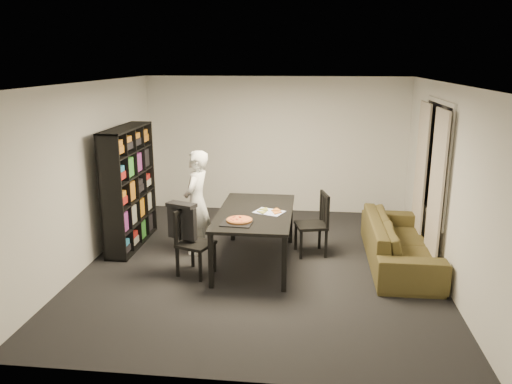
# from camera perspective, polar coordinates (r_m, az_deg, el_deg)

# --- Properties ---
(room) EXTENTS (5.01, 5.51, 2.61)m
(room) POSITION_cam_1_polar(r_m,az_deg,el_deg) (6.97, 0.58, 1.61)
(room) COLOR black
(room) RESTS_ON ground
(window_pane) EXTENTS (0.02, 1.40, 1.60)m
(window_pane) POSITION_cam_1_polar(r_m,az_deg,el_deg) (7.69, 19.85, 3.51)
(window_pane) COLOR black
(window_pane) RESTS_ON room
(window_frame) EXTENTS (0.03, 1.52, 1.72)m
(window_frame) POSITION_cam_1_polar(r_m,az_deg,el_deg) (7.69, 19.82, 3.52)
(window_frame) COLOR white
(window_frame) RESTS_ON room
(curtain_left) EXTENTS (0.03, 0.70, 2.25)m
(curtain_left) POSITION_cam_1_polar(r_m,az_deg,el_deg) (7.25, 19.86, 0.02)
(curtain_left) COLOR beige
(curtain_left) RESTS_ON room
(curtain_right) EXTENTS (0.03, 0.70, 2.25)m
(curtain_right) POSITION_cam_1_polar(r_m,az_deg,el_deg) (8.24, 18.27, 1.87)
(curtain_right) COLOR beige
(curtain_right) RESTS_ON room
(bookshelf) EXTENTS (0.35, 1.50, 1.90)m
(bookshelf) POSITION_cam_1_polar(r_m,az_deg,el_deg) (8.11, -14.30, 0.52)
(bookshelf) COLOR black
(bookshelf) RESTS_ON room
(dining_table) EXTENTS (1.06, 1.90, 0.79)m
(dining_table) POSITION_cam_1_polar(r_m,az_deg,el_deg) (7.20, -0.09, -2.73)
(dining_table) COLOR black
(dining_table) RESTS_ON room
(chair_left) EXTENTS (0.56, 0.56, 0.93)m
(chair_left) POSITION_cam_1_polar(r_m,az_deg,el_deg) (6.97, -7.53, -5.13)
(chair_left) COLOR black
(chair_left) RESTS_ON room
(chair_right) EXTENTS (0.54, 0.54, 0.96)m
(chair_right) POSITION_cam_1_polar(r_m,az_deg,el_deg) (7.64, 7.00, -3.13)
(chair_right) COLOR black
(chair_right) RESTS_ON room
(draped_jacket) EXTENTS (0.45, 0.31, 0.51)m
(draped_jacket) POSITION_cam_1_polar(r_m,az_deg,el_deg) (6.96, -8.46, -3.12)
(draped_jacket) COLOR black
(draped_jacket) RESTS_ON chair_left
(person) EXTENTS (0.47, 0.63, 1.60)m
(person) POSITION_cam_1_polar(r_m,az_deg,el_deg) (7.64, -6.79, -1.18)
(person) COLOR white
(person) RESTS_ON room
(baking_tray) EXTENTS (0.43, 0.36, 0.01)m
(baking_tray) POSITION_cam_1_polar(r_m,az_deg,el_deg) (6.64, -2.21, -3.59)
(baking_tray) COLOR black
(baking_tray) RESTS_ON dining_table
(pepperoni_pizza) EXTENTS (0.35, 0.35, 0.03)m
(pepperoni_pizza) POSITION_cam_1_polar(r_m,az_deg,el_deg) (6.70, -1.91, -3.21)
(pepperoni_pizza) COLOR brown
(pepperoni_pizza) RESTS_ON dining_table
(kitchen_towel) EXTENTS (0.48, 0.43, 0.01)m
(kitchen_towel) POSITION_cam_1_polar(r_m,az_deg,el_deg) (7.12, 1.52, -2.29)
(kitchen_towel) COLOR silver
(kitchen_towel) RESTS_ON dining_table
(pizza_slices) EXTENTS (0.40, 0.34, 0.01)m
(pizza_slices) POSITION_cam_1_polar(r_m,az_deg,el_deg) (7.13, 1.58, -2.17)
(pizza_slices) COLOR #C48D3D
(pizza_slices) RESTS_ON dining_table
(sofa) EXTENTS (0.89, 2.28, 0.67)m
(sofa) POSITION_cam_1_polar(r_m,az_deg,el_deg) (7.59, 16.10, -5.48)
(sofa) COLOR #46411C
(sofa) RESTS_ON room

